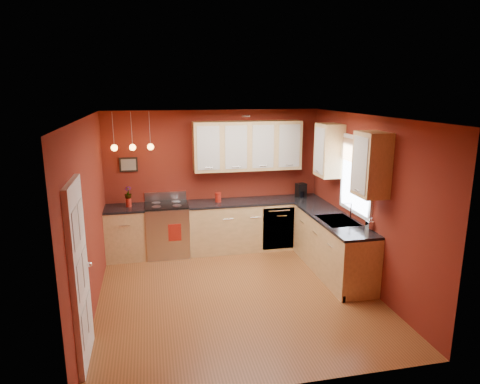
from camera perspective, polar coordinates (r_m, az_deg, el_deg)
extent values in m
plane|color=brown|center=(6.55, -0.43, -13.37)|extent=(4.20, 4.20, 0.00)
cube|color=white|center=(5.85, -0.48, 9.98)|extent=(4.00, 4.20, 0.02)
cube|color=maroon|center=(8.08, -3.45, 1.64)|extent=(4.00, 0.02, 2.60)
cube|color=maroon|center=(4.15, 5.46, -10.15)|extent=(4.00, 0.02, 2.60)
cube|color=maroon|center=(6.01, -19.50, -3.31)|extent=(0.02, 4.20, 2.60)
cube|color=maroon|center=(6.75, 16.43, -1.30)|extent=(0.02, 4.20, 2.60)
cube|color=#D9B274|center=(7.94, -14.93, -5.38)|extent=(0.70, 0.60, 0.90)
cube|color=#D9B274|center=(8.15, 2.05, -4.42)|extent=(2.54, 0.60, 0.90)
cube|color=#D9B274|center=(7.25, 12.20, -7.05)|extent=(0.60, 2.10, 0.90)
cube|color=black|center=(7.81, -15.14, -2.11)|extent=(0.70, 0.62, 0.04)
cube|color=black|center=(8.02, 2.08, -1.23)|extent=(2.54, 0.62, 0.04)
cube|color=black|center=(7.10, 12.39, -3.50)|extent=(0.62, 2.10, 0.04)
cube|color=#B6B7BB|center=(7.93, -9.64, -5.06)|extent=(0.76, 0.64, 0.92)
cube|color=black|center=(7.64, -9.54, -5.62)|extent=(0.55, 0.02, 0.32)
cylinder|color=#B6B7BB|center=(7.55, -9.61, -3.93)|extent=(0.60, 0.02, 0.02)
cube|color=black|center=(7.79, -9.78, -1.75)|extent=(0.76, 0.60, 0.03)
cylinder|color=gray|center=(7.65, -11.09, -1.94)|extent=(0.16, 0.16, 0.01)
cylinder|color=gray|center=(7.66, -8.40, -1.81)|extent=(0.16, 0.16, 0.01)
cylinder|color=gray|center=(7.92, -11.13, -1.41)|extent=(0.16, 0.16, 0.01)
cylinder|color=gray|center=(7.93, -8.53, -1.28)|extent=(0.16, 0.16, 0.01)
cube|color=#B6B7BB|center=(8.06, -9.90, -0.54)|extent=(0.76, 0.04, 0.16)
cube|color=#B6B7BB|center=(7.98, 5.15, -4.86)|extent=(0.60, 0.02, 0.80)
cube|color=gray|center=(6.97, 12.89, -3.89)|extent=(0.50, 0.70, 0.05)
cube|color=black|center=(7.12, 12.31, -3.57)|extent=(0.42, 0.30, 0.02)
cube|color=black|center=(6.83, 13.48, -4.38)|extent=(0.42, 0.30, 0.02)
cylinder|color=white|center=(7.02, 14.59, -2.46)|extent=(0.02, 0.02, 0.28)
cylinder|color=white|center=(6.96, 14.14, -1.47)|extent=(0.16, 0.02, 0.02)
cube|color=white|center=(6.92, 15.31, 2.12)|extent=(0.04, 1.02, 1.22)
cube|color=white|center=(6.91, 15.20, 2.11)|extent=(0.01, 0.90, 1.10)
cube|color=#956B4A|center=(6.84, 15.28, 5.14)|extent=(0.02, 0.96, 0.36)
cube|color=white|center=(4.98, -20.61, -10.27)|extent=(0.06, 0.82, 2.05)
cube|color=silver|center=(4.61, -21.08, -4.59)|extent=(0.00, 0.28, 0.40)
cube|color=silver|center=(4.95, -20.46, -3.32)|extent=(0.00, 0.28, 0.40)
cube|color=silver|center=(4.80, -20.52, -10.84)|extent=(0.00, 0.28, 0.40)
cube|color=silver|center=(5.13, -19.95, -9.21)|extent=(0.00, 0.28, 0.40)
cube|color=silver|center=(5.05, -19.98, -16.55)|extent=(0.00, 0.28, 0.40)
cube|color=silver|center=(5.36, -19.47, -14.65)|extent=(0.00, 0.28, 0.40)
sphere|color=white|center=(5.28, -19.43, -9.08)|extent=(0.06, 0.06, 0.06)
cube|color=#D9B274|center=(7.91, 1.00, 6.18)|extent=(2.00, 0.35, 0.90)
cube|color=#D9B274|center=(6.82, 14.21, 4.59)|extent=(0.35, 1.95, 0.90)
cube|color=black|center=(7.92, -14.64, 3.56)|extent=(0.32, 0.03, 0.26)
cylinder|color=gray|center=(7.52, -16.57, 7.93)|extent=(0.01, 0.01, 0.60)
sphere|color=#FFA53F|center=(7.55, -16.42, 5.67)|extent=(0.11, 0.11, 0.11)
cylinder|color=gray|center=(7.50, -14.27, 8.06)|extent=(0.01, 0.01, 0.60)
sphere|color=#FFA53F|center=(7.54, -14.13, 5.79)|extent=(0.11, 0.11, 0.11)
cylinder|color=gray|center=(7.50, -11.96, 8.18)|extent=(0.01, 0.01, 0.60)
sphere|color=#FFA53F|center=(7.53, -11.84, 5.91)|extent=(0.11, 0.11, 0.11)
cylinder|color=maroon|center=(7.87, -2.93, -0.78)|extent=(0.11, 0.11, 0.16)
cylinder|color=maroon|center=(7.85, -2.94, -0.17)|extent=(0.11, 0.11, 0.02)
cylinder|color=maroon|center=(7.80, -14.63, -1.35)|extent=(0.10, 0.10, 0.16)
imported|color=maroon|center=(7.76, -14.71, -0.13)|extent=(0.16, 0.16, 0.23)
cube|color=black|center=(8.32, 8.12, 0.26)|extent=(0.21, 0.18, 0.26)
cylinder|color=black|center=(8.29, 8.23, -0.30)|extent=(0.12, 0.12, 0.12)
imported|color=white|center=(6.58, 16.92, -4.04)|extent=(0.10, 0.10, 0.20)
cube|color=maroon|center=(7.60, -8.69, -5.37)|extent=(0.22, 0.02, 0.31)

